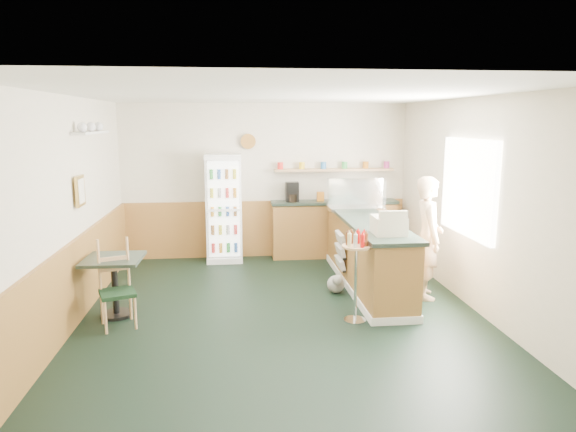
{
  "coord_description": "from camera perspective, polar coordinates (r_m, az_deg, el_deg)",
  "views": [
    {
      "loc": [
        -0.56,
        -6.01,
        2.41
      ],
      "look_at": [
        0.14,
        0.6,
        1.17
      ],
      "focal_mm": 32.0,
      "sensor_mm": 36.0,
      "label": 1
    }
  ],
  "objects": [
    {
      "name": "ground",
      "position": [
        6.5,
        -0.72,
        -11.16
      ],
      "size": [
        6.0,
        6.0,
        0.0
      ],
      "primitive_type": "plane",
      "color": "black",
      "rests_on": "ground"
    },
    {
      "name": "room_envelope",
      "position": [
        6.81,
        -3.23,
        3.11
      ],
      "size": [
        5.04,
        6.02,
        2.72
      ],
      "color": "beige",
      "rests_on": "ground"
    },
    {
      "name": "service_counter",
      "position": [
        7.59,
        8.73,
        -4.4
      ],
      "size": [
        0.68,
        3.01,
        1.01
      ],
      "color": "#A86D36",
      "rests_on": "ground"
    },
    {
      "name": "back_counter",
      "position": [
        9.18,
        5.05,
        -1.17
      ],
      "size": [
        2.24,
        0.42,
        1.69
      ],
      "color": "#A86D36",
      "rests_on": "ground"
    },
    {
      "name": "drinks_fridge",
      "position": [
        8.88,
        -7.13,
        0.86
      ],
      "size": [
        0.61,
        0.53,
        1.84
      ],
      "color": "white",
      "rests_on": "ground"
    },
    {
      "name": "display_case",
      "position": [
        8.15,
        7.54,
        2.36
      ],
      "size": [
        0.86,
        0.45,
        0.49
      ],
      "color": "silver",
      "rests_on": "service_counter"
    },
    {
      "name": "cash_register",
      "position": [
        6.51,
        11.11,
        -1.01
      ],
      "size": [
        0.4,
        0.41,
        0.22
      ],
      "primitive_type": "cube",
      "rotation": [
        0.0,
        0.0,
        -0.02
      ],
      "color": "beige",
      "rests_on": "service_counter"
    },
    {
      "name": "shopkeeper",
      "position": [
        7.23,
        15.27,
        -2.34
      ],
      "size": [
        0.47,
        0.6,
        1.68
      ],
      "primitive_type": "imported",
      "rotation": [
        0.0,
        0.0,
        1.45
      ],
      "color": "tan",
      "rests_on": "ground"
    },
    {
      "name": "condiment_stand",
      "position": [
        6.2,
        7.59,
        -5.13
      ],
      "size": [
        0.35,
        0.35,
        1.1
      ],
      "rotation": [
        0.0,
        0.0,
        0.42
      ],
      "color": "silver",
      "rests_on": "ground"
    },
    {
      "name": "newspaper_rack",
      "position": [
        7.65,
        5.85,
        -3.9
      ],
      "size": [
        0.09,
        0.47,
        0.55
      ],
      "color": "black",
      "rests_on": "ground"
    },
    {
      "name": "cafe_table",
      "position": [
        6.72,
        -18.75,
        -6.23
      ],
      "size": [
        0.7,
        0.7,
        0.75
      ],
      "rotation": [
        0.0,
        0.0,
        -0.03
      ],
      "color": "black",
      "rests_on": "ground"
    },
    {
      "name": "cafe_chair",
      "position": [
        6.44,
        -18.34,
        -6.82
      ],
      "size": [
        0.49,
        0.5,
        1.04
      ],
      "rotation": [
        0.0,
        0.0,
        0.35
      ],
      "color": "black",
      "rests_on": "ground"
    },
    {
      "name": "dog_doorstop",
      "position": [
        7.33,
        5.37,
        -7.48
      ],
      "size": [
        0.25,
        0.32,
        0.3
      ],
      "rotation": [
        0.0,
        0.0,
        -0.29
      ],
      "color": "#9A9994",
      "rests_on": "ground"
    }
  ]
}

